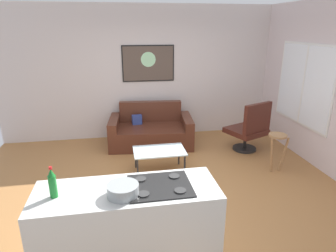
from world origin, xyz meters
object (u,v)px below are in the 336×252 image
Objects in this scene: armchair at (250,128)px; mixing_bowl at (123,190)px; couch at (151,132)px; bar_stool at (277,143)px; wall_painting at (148,63)px; soda_bottle at (53,183)px; coffee_table at (159,152)px.

mixing_bowl is at bearing -133.25° from armchair.
couch is at bearing 158.98° from armchair.
wall_painting reaches higher than bar_stool.
bar_stool is at bearing -84.11° from armchair.
mixing_bowl is 4.03m from wall_painting.
wall_painting reaches higher than soda_bottle.
bar_stool is at bearing -8.47° from coffee_table.
armchair is at bearing -34.71° from wall_painting.
armchair is at bearing 16.73° from coffee_table.
couch is 5.85× the size of soda_bottle.
couch is 3.50m from mixing_bowl.
mixing_bowl is at bearing -145.04° from bar_stool.
soda_bottle is at bearing -140.41° from armchair.
bar_stool is at bearing -38.88° from couch.
armchair is at bearing 46.75° from mixing_bowl.
soda_bottle reaches higher than mixing_bowl.
bar_stool reaches higher than coffee_table.
wall_painting reaches higher than armchair.
soda_bottle is (-1.25, -2.02, 0.68)m from coffee_table.
wall_painting is at bearing 71.21° from soda_bottle.
wall_painting is at bearing 88.42° from coffee_table.
wall_painting is at bearing 86.28° from couch.
coffee_table is at bearing 58.13° from soda_bottle.
coffee_table is 2.20m from wall_painting.
soda_bottle is (-1.27, -3.29, 0.76)m from couch.
wall_painting is (0.69, 3.92, 0.65)m from mixing_bowl.
armchair is 4.08m from soda_bottle.
coffee_table is at bearing -90.66° from couch.
couch is 1.99m from armchair.
soda_bottle is 0.62m from mixing_bowl.
wall_painting is (0.05, 1.82, 1.25)m from coffee_table.
soda_bottle reaches higher than bar_stool.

